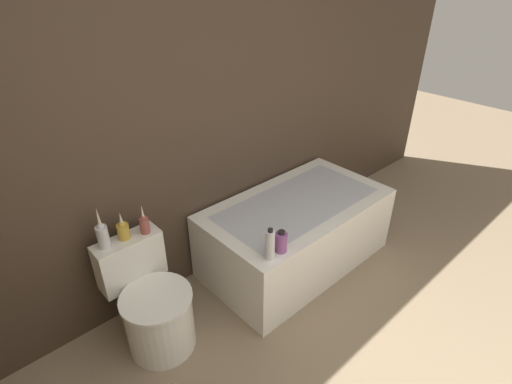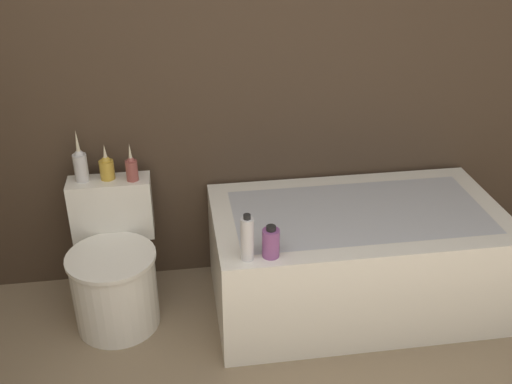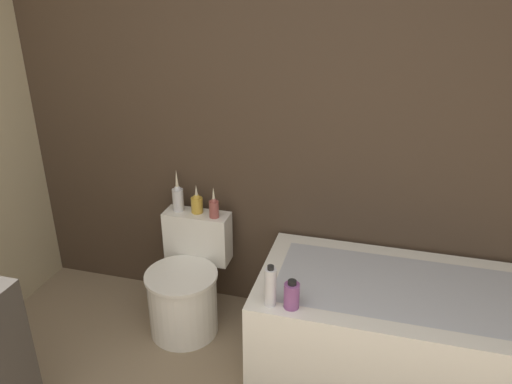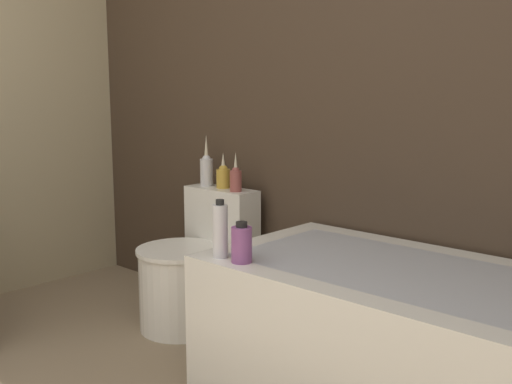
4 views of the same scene
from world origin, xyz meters
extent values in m
cube|color=#423326|center=(0.00, 2.21, 1.30)|extent=(6.40, 0.06, 2.60)
cube|color=white|center=(0.77, 1.77, 0.27)|extent=(1.44, 0.79, 0.55)
cube|color=#B7BCC6|center=(0.77, 1.77, 0.54)|extent=(1.24, 0.59, 0.01)
cylinder|color=white|center=(-0.44, 1.77, 0.19)|extent=(0.41, 0.41, 0.39)
cylinder|color=white|center=(-0.44, 1.77, 0.40)|extent=(0.43, 0.43, 0.02)
cube|color=white|center=(-0.44, 2.05, 0.51)|extent=(0.41, 0.15, 0.32)
cylinder|color=silver|center=(-0.57, 2.06, 0.74)|extent=(0.07, 0.07, 0.14)
sphere|color=silver|center=(-0.57, 2.06, 0.81)|extent=(0.04, 0.04, 0.04)
cone|color=beige|center=(-0.57, 2.06, 0.88)|extent=(0.02, 0.02, 0.13)
cylinder|color=gold|center=(-0.44, 2.07, 0.72)|extent=(0.07, 0.07, 0.10)
sphere|color=gold|center=(-0.44, 2.07, 0.77)|extent=(0.05, 0.05, 0.05)
cone|color=beige|center=(-0.44, 2.07, 0.81)|extent=(0.03, 0.03, 0.09)
cylinder|color=#994C47|center=(-0.32, 2.03, 0.72)|extent=(0.06, 0.06, 0.10)
sphere|color=#994C47|center=(-0.32, 2.03, 0.77)|extent=(0.04, 0.04, 0.04)
cone|color=beige|center=(-0.32, 2.03, 0.82)|extent=(0.02, 0.02, 0.09)
cylinder|color=silver|center=(0.17, 1.45, 0.65)|extent=(0.06, 0.06, 0.20)
cylinder|color=black|center=(0.17, 1.45, 0.76)|extent=(0.03, 0.03, 0.02)
cylinder|color=#8C4C8C|center=(0.28, 1.45, 0.61)|extent=(0.08, 0.08, 0.13)
cylinder|color=black|center=(0.28, 1.45, 0.69)|extent=(0.04, 0.04, 0.02)
camera|label=1|loc=(-1.16, 0.11, 2.13)|focal=28.00mm
camera|label=2|loc=(-0.11, -0.68, 2.03)|focal=42.00mm
camera|label=3|loc=(0.63, -0.50, 2.04)|focal=35.00mm
camera|label=4|loc=(1.74, -0.07, 1.17)|focal=42.00mm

